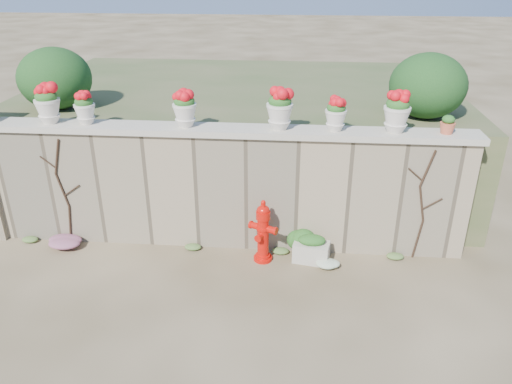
# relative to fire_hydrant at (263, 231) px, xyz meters

# --- Properties ---
(ground) EXTENTS (80.00, 80.00, 0.00)m
(ground) POSITION_rel_fire_hydrant_xyz_m (-0.72, -1.29, -0.55)
(ground) COLOR #4B3D25
(ground) RESTS_ON ground
(stone_wall) EXTENTS (8.00, 0.40, 2.00)m
(stone_wall) POSITION_rel_fire_hydrant_xyz_m (-0.72, 0.51, 0.45)
(stone_wall) COLOR gray
(stone_wall) RESTS_ON ground
(wall_cap) EXTENTS (8.10, 0.52, 0.10)m
(wall_cap) POSITION_rel_fire_hydrant_xyz_m (-0.72, 0.51, 1.50)
(wall_cap) COLOR beige
(wall_cap) RESTS_ON stone_wall
(raised_fill) EXTENTS (9.00, 6.00, 2.00)m
(raised_fill) POSITION_rel_fire_hydrant_xyz_m (-0.72, 3.71, 0.45)
(raised_fill) COLOR #384C23
(raised_fill) RESTS_ON ground
(back_shrub_left) EXTENTS (1.30, 1.30, 1.10)m
(back_shrub_left) POSITION_rel_fire_hydrant_xyz_m (-3.92, 1.71, 2.00)
(back_shrub_left) COLOR #143814
(back_shrub_left) RESTS_ON raised_fill
(back_shrub_right) EXTENTS (1.30, 1.30, 1.10)m
(back_shrub_right) POSITION_rel_fire_hydrant_xyz_m (2.68, 1.71, 2.00)
(back_shrub_right) COLOR #143814
(back_shrub_right) RESTS_ON raised_fill
(vine_left) EXTENTS (0.60, 0.04, 1.91)m
(vine_left) POSITION_rel_fire_hydrant_xyz_m (-3.39, 0.29, 0.45)
(vine_left) COLOR black
(vine_left) RESTS_ON ground
(vine_right) EXTENTS (0.60, 0.04, 1.91)m
(vine_right) POSITION_rel_fire_hydrant_xyz_m (2.51, 0.29, 0.45)
(vine_right) COLOR black
(vine_right) RESTS_ON ground
(fire_hydrant) EXTENTS (0.47, 0.33, 1.08)m
(fire_hydrant) POSITION_rel_fire_hydrant_xyz_m (0.00, 0.00, 0.00)
(fire_hydrant) COLOR red
(fire_hydrant) RESTS_ON ground
(planter_box) EXTENTS (0.62, 0.43, 0.48)m
(planter_box) POSITION_rel_fire_hydrant_xyz_m (0.79, 0.04, -0.32)
(planter_box) COLOR beige
(planter_box) RESTS_ON ground
(green_shrub) EXTENTS (0.58, 0.52, 0.55)m
(green_shrub) POSITION_rel_fire_hydrant_xyz_m (0.54, 0.19, -0.27)
(green_shrub) COLOR #1E5119
(green_shrub) RESTS_ON ground
(magenta_clump) EXTENTS (0.99, 0.66, 0.27)m
(magenta_clump) POSITION_rel_fire_hydrant_xyz_m (-3.52, 0.07, -0.41)
(magenta_clump) COLOR #C02691
(magenta_clump) RESTS_ON ground
(white_flowers) EXTENTS (0.56, 0.45, 0.20)m
(white_flowers) POSITION_rel_fire_hydrant_xyz_m (1.09, -0.14, -0.44)
(white_flowers) COLOR white
(white_flowers) RESTS_ON ground
(urn_pot_0) EXTENTS (0.40, 0.40, 0.63)m
(urn_pot_0) POSITION_rel_fire_hydrant_xyz_m (-3.51, 0.51, 1.87)
(urn_pot_0) COLOR silver
(urn_pot_0) RESTS_ON wall_cap
(urn_pot_1) EXTENTS (0.33, 0.33, 0.52)m
(urn_pot_1) POSITION_rel_fire_hydrant_xyz_m (-2.90, 0.51, 1.81)
(urn_pot_1) COLOR silver
(urn_pot_1) RESTS_ON wall_cap
(urn_pot_2) EXTENTS (0.38, 0.38, 0.59)m
(urn_pot_2) POSITION_rel_fire_hydrant_xyz_m (-1.28, 0.51, 1.85)
(urn_pot_2) COLOR silver
(urn_pot_2) RESTS_ON wall_cap
(urn_pot_3) EXTENTS (0.41, 0.41, 0.65)m
(urn_pot_3) POSITION_rel_fire_hydrant_xyz_m (0.21, 0.51, 1.87)
(urn_pot_3) COLOR silver
(urn_pot_3) RESTS_ON wall_cap
(urn_pot_4) EXTENTS (0.33, 0.33, 0.52)m
(urn_pot_4) POSITION_rel_fire_hydrant_xyz_m (1.07, 0.51, 1.81)
(urn_pot_4) COLOR silver
(urn_pot_4) RESTS_ON wall_cap
(urn_pot_5) EXTENTS (0.41, 0.41, 0.64)m
(urn_pot_5) POSITION_rel_fire_hydrant_xyz_m (1.98, 0.51, 1.87)
(urn_pot_5) COLOR silver
(urn_pot_5) RESTS_ON wall_cap
(terracotta_pot) EXTENTS (0.23, 0.23, 0.28)m
(terracotta_pot) POSITION_rel_fire_hydrant_xyz_m (2.76, 0.51, 1.68)
(terracotta_pot) COLOR #C5593C
(terracotta_pot) RESTS_ON wall_cap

